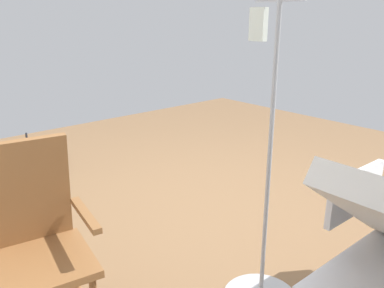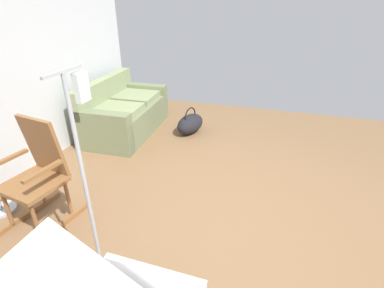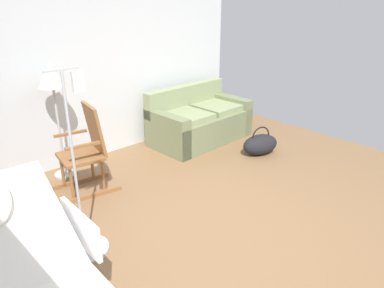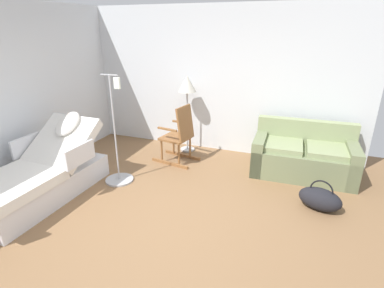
% 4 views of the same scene
% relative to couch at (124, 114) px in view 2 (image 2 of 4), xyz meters
% --- Properties ---
extents(ground_plane, '(6.72, 6.72, 0.00)m').
position_rel_couch_xyz_m(ground_plane, '(-1.63, -2.13, -0.31)').
color(ground_plane, olive).
extents(couch, '(1.62, 0.90, 0.85)m').
position_rel_couch_xyz_m(couch, '(0.00, 0.00, 0.00)').
color(couch, '#737D57').
rests_on(couch, ground).
extents(rocking_chair, '(0.83, 0.59, 1.05)m').
position_rel_couch_xyz_m(rocking_chair, '(-2.11, -0.27, 0.20)').
color(rocking_chair, brown).
rests_on(rocking_chair, ground).
extents(duffel_bag, '(0.63, 0.47, 0.43)m').
position_rel_couch_xyz_m(duffel_bag, '(0.26, -1.03, -0.15)').
color(duffel_bag, black).
rests_on(duffel_bag, ground).
extents(iv_pole, '(0.44, 0.44, 1.69)m').
position_rel_couch_xyz_m(iv_pole, '(-2.71, -1.31, -0.06)').
color(iv_pole, '#B2B5BA').
rests_on(iv_pole, ground).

